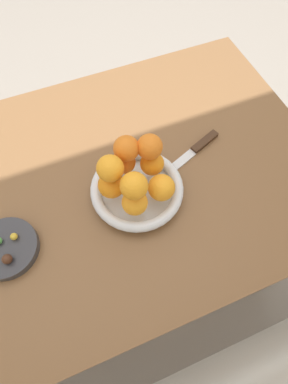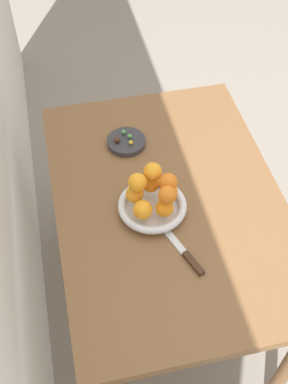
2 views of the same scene
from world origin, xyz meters
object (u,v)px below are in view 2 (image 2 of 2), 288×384
at_px(orange_6, 137,182).
at_px(knife, 181,249).
at_px(orange_4, 143,210).
at_px(candy_ball_0, 130,136).
at_px(orange_0, 165,208).
at_px(orange_3, 135,194).
at_px(orange_5, 153,171).
at_px(candy_ball_1, 117,140).
at_px(orange_8, 167,195).
at_px(orange_2, 151,183).
at_px(orange_7, 168,182).
at_px(candy_ball_2, 131,143).
at_px(orange_1, 169,192).
at_px(candy_dish, 126,142).
at_px(fruit_bowl, 152,206).
at_px(candy_ball_3, 124,132).
at_px(dining_table, 168,214).

relative_size(orange_6, knife, 0.24).
height_order(orange_4, candy_ball_0, orange_4).
height_order(orange_0, orange_3, orange_3).
xyz_separation_m(orange_5, candy_ball_1, (0.27, 0.07, -0.10)).
xyz_separation_m(orange_5, orange_8, (-0.10, -0.02, -0.00)).
bearing_deg(orange_8, orange_2, 14.86).
relative_size(orange_5, knife, 0.23).
bearing_deg(orange_4, orange_3, 8.99).
distance_m(orange_7, candy_ball_2, 0.32).
xyz_separation_m(orange_1, candy_ball_1, (0.31, 0.11, -0.04)).
bearing_deg(candy_ball_2, orange_4, 174.91).
relative_size(candy_dish, orange_3, 2.42).
distance_m(orange_0, knife, 0.14).
relative_size(fruit_bowl, candy_ball_3, 13.17).
xyz_separation_m(candy_ball_1, knife, (-0.49, -0.11, -0.03)).
bearing_deg(candy_ball_2, orange_2, -175.51).
bearing_deg(knife, orange_3, 28.63).
relative_size(dining_table, fruit_bowl, 4.90).
height_order(orange_8, candy_ball_3, orange_8).
bearing_deg(orange_3, candy_ball_2, -8.62).
xyz_separation_m(dining_table, candy_ball_1, (0.28, 0.12, 0.12)).
bearing_deg(candy_ball_1, orange_1, -159.70).
bearing_deg(orange_8, fruit_bowl, 37.31).
bearing_deg(orange_3, orange_8, -129.04).
bearing_deg(orange_7, orange_6, 78.67).
height_order(orange_3, orange_8, orange_8).
bearing_deg(orange_2, fruit_bowl, 172.58).
bearing_deg(candy_ball_3, orange_6, 177.00).
bearing_deg(orange_0, candy_dish, 7.67).
bearing_deg(orange_5, fruit_bowl, 167.22).
bearing_deg(knife, orange_2, 11.42).
xyz_separation_m(orange_6, candy_ball_3, (0.33, -0.02, -0.10)).
xyz_separation_m(dining_table, orange_5, (0.02, 0.05, 0.22)).
height_order(orange_6, knife, orange_6).
xyz_separation_m(fruit_bowl, candy_dish, (0.32, 0.02, -0.01)).
xyz_separation_m(candy_ball_2, candy_ball_3, (0.06, 0.02, 0.00)).
bearing_deg(candy_ball_2, candy_ball_0, -4.80).
bearing_deg(dining_table, orange_3, 95.96).
distance_m(orange_1, orange_5, 0.09).
bearing_deg(orange_4, knife, -142.77).
xyz_separation_m(dining_table, orange_6, (-0.02, 0.11, 0.22)).
height_order(orange_2, knife, orange_2).
bearing_deg(orange_3, candy_ball_3, -4.50).
height_order(fruit_bowl, knife, fruit_bowl).
relative_size(candy_dish, orange_6, 2.38).
bearing_deg(dining_table, candy_dish, 17.38).
bearing_deg(fruit_bowl, candy_ball_0, 1.46).
relative_size(orange_3, candy_ball_2, 3.62).
relative_size(dining_table, knife, 4.38).
xyz_separation_m(fruit_bowl, candy_ball_1, (0.32, 0.06, 0.01)).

